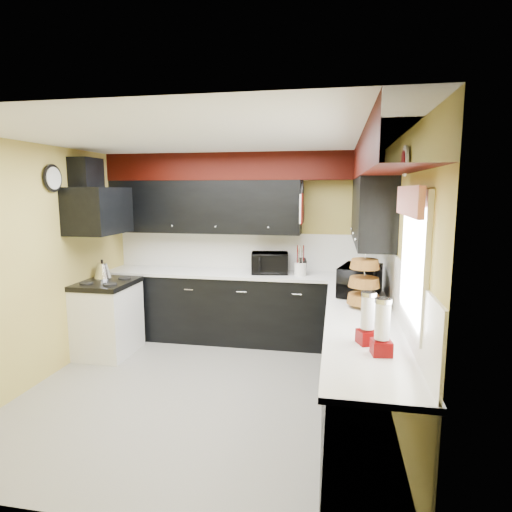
{
  "coord_description": "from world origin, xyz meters",
  "views": [
    {
      "loc": [
        1.25,
        -3.95,
        2.02
      ],
      "look_at": [
        0.37,
        0.74,
        1.29
      ],
      "focal_mm": 30.0,
      "sensor_mm": 36.0,
      "label": 1
    }
  ],
  "objects_px": {
    "kettle": "(102,270)",
    "toaster_oven": "(270,263)",
    "microwave": "(360,281)",
    "knife_block": "(302,267)",
    "utensil_crock": "(300,269)"
  },
  "relations": [
    {
      "from": "toaster_oven",
      "to": "utensil_crock",
      "type": "height_order",
      "value": "toaster_oven"
    },
    {
      "from": "microwave",
      "to": "kettle",
      "type": "relative_size",
      "value": 2.65
    },
    {
      "from": "microwave",
      "to": "knife_block",
      "type": "height_order",
      "value": "microwave"
    },
    {
      "from": "toaster_oven",
      "to": "microwave",
      "type": "xyz_separation_m",
      "value": [
        1.1,
        -1.0,
        0.02
      ]
    },
    {
      "from": "microwave",
      "to": "utensil_crock",
      "type": "xyz_separation_m",
      "value": [
        -0.69,
        0.92,
        -0.07
      ]
    },
    {
      "from": "utensil_crock",
      "to": "knife_block",
      "type": "bearing_deg",
      "value": 77.03
    },
    {
      "from": "utensil_crock",
      "to": "knife_block",
      "type": "relative_size",
      "value": 0.8
    },
    {
      "from": "toaster_oven",
      "to": "utensil_crock",
      "type": "xyz_separation_m",
      "value": [
        0.41,
        -0.08,
        -0.06
      ]
    },
    {
      "from": "toaster_oven",
      "to": "kettle",
      "type": "bearing_deg",
      "value": -172.26
    },
    {
      "from": "utensil_crock",
      "to": "kettle",
      "type": "xyz_separation_m",
      "value": [
        -2.47,
        -0.51,
        -0.01
      ]
    },
    {
      "from": "toaster_oven",
      "to": "microwave",
      "type": "height_order",
      "value": "microwave"
    },
    {
      "from": "toaster_oven",
      "to": "utensil_crock",
      "type": "bearing_deg",
      "value": -18.7
    },
    {
      "from": "kettle",
      "to": "toaster_oven",
      "type": "bearing_deg",
      "value": 15.94
    },
    {
      "from": "microwave",
      "to": "knife_block",
      "type": "bearing_deg",
      "value": 47.86
    },
    {
      "from": "microwave",
      "to": "utensil_crock",
      "type": "bearing_deg",
      "value": 50.62
    }
  ]
}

